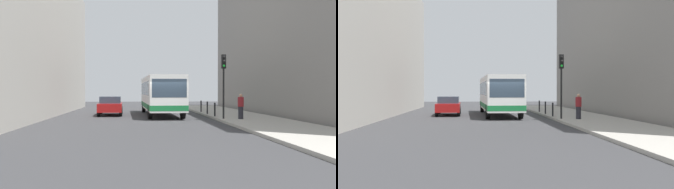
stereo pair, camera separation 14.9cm
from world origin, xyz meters
TOP-DOWN VIEW (x-y plane):
  - ground_plane at (0.00, 0.00)m, footprint 80.00×80.00m
  - sidewalk at (5.40, 0.00)m, footprint 4.40×40.00m
  - building_left at (-11.50, 4.00)m, footprint 7.00×32.00m
  - building_right at (11.50, 4.00)m, footprint 7.00×32.00m
  - bus at (-0.07, 4.98)m, footprint 2.88×11.10m
  - car_beside_bus at (-4.02, 5.14)m, footprint 1.95×4.45m
  - traffic_light at (3.55, -1.02)m, footprint 0.28×0.33m
  - bollard_near at (3.45, 1.09)m, footprint 0.11×0.11m
  - bollard_mid at (3.45, 3.76)m, footprint 0.11×0.11m
  - bollard_far at (3.45, 6.43)m, footprint 0.11×0.11m
  - pedestrian_near_signal at (4.57, -1.36)m, footprint 0.38×0.38m

SIDE VIEW (x-z plane):
  - ground_plane at x=0.00m, z-range 0.00..0.00m
  - sidewalk at x=5.40m, z-range 0.00..0.15m
  - bollard_near at x=3.45m, z-range 0.15..1.10m
  - bollard_mid at x=3.45m, z-range 0.15..1.10m
  - bollard_far at x=3.45m, z-range 0.15..1.10m
  - car_beside_bus at x=-4.02m, z-range 0.04..1.52m
  - pedestrian_near_signal at x=4.57m, z-range 0.14..1.74m
  - bus at x=-0.07m, z-range 0.23..3.23m
  - traffic_light at x=3.55m, z-range 0.96..5.06m
  - building_left at x=-11.50m, z-range 0.00..12.24m
  - building_right at x=11.50m, z-range 0.00..15.65m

